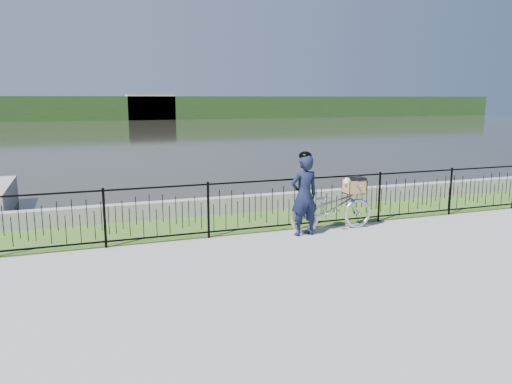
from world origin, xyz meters
name	(u,v)px	position (x,y,z in m)	size (l,w,h in m)	color
ground	(285,256)	(0.00, 0.00, 0.00)	(120.00, 120.00, 0.00)	gray
grass_strip	(240,222)	(0.00, 2.60, 0.00)	(60.00, 2.00, 0.01)	#3D631F
water	(121,134)	(0.00, 33.00, 0.00)	(120.00, 120.00, 0.00)	#29281F
quay_wall	(228,205)	(0.00, 3.60, 0.20)	(60.00, 0.30, 0.40)	gray
fence	(255,206)	(0.00, 1.60, 0.58)	(14.00, 0.06, 1.15)	black
far_treeline	(102,108)	(0.00, 60.00, 1.50)	(120.00, 6.00, 3.00)	#23441A
far_building_right	(150,107)	(6.00, 58.50, 1.60)	(6.00, 3.00, 3.20)	#AA9D88
bicycle_rig	(332,207)	(1.63, 1.30, 0.51)	(1.90, 0.66, 1.14)	silver
cyclist	(304,194)	(0.89, 1.14, 0.86)	(0.63, 0.44, 1.73)	black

